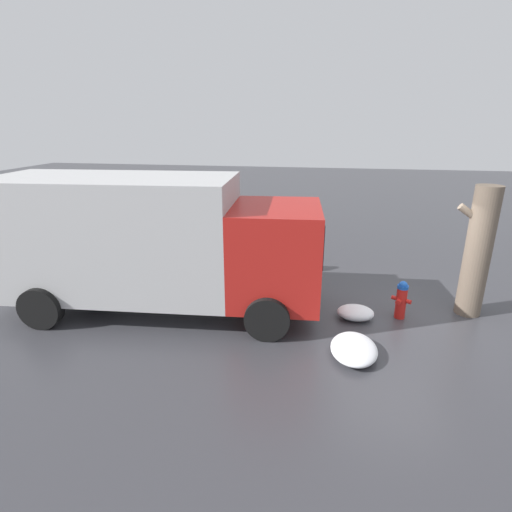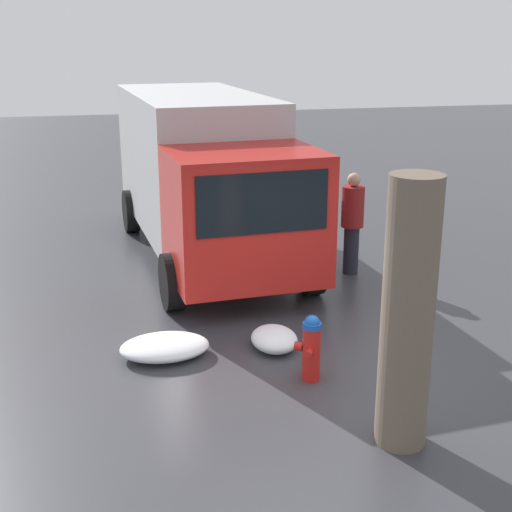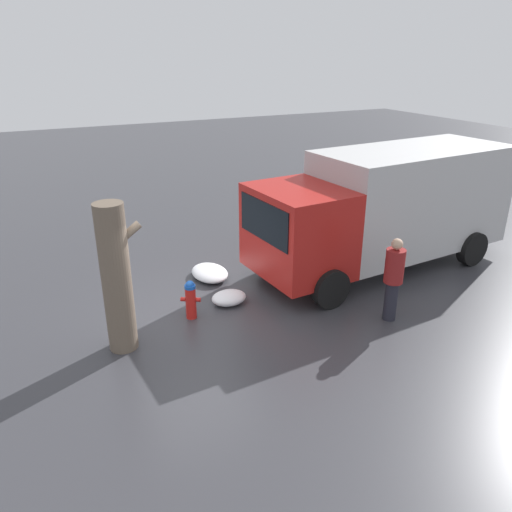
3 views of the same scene
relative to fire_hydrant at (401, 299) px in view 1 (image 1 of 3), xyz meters
name	(u,v)px [view 1 (image 1 of 3)]	position (x,y,z in m)	size (l,w,h in m)	color
ground_plane	(399,317)	(0.00, 0.00, -0.44)	(60.00, 60.00, 0.00)	#38383D
fire_hydrant	(401,299)	(0.00, 0.00, 0.00)	(0.41, 0.36, 0.86)	red
tree_trunk	(478,252)	(-1.54, -0.51, 1.01)	(0.82, 0.54, 2.88)	#6B5B4C
delivery_truck	(152,240)	(5.46, 0.44, 1.20)	(7.17, 2.98, 3.01)	red
pedestrian	(249,242)	(3.75, -1.90, 0.55)	(0.40, 0.40, 1.82)	#23232D
snow_pile_by_hydrant	(354,349)	(1.08, 1.70, -0.31)	(0.85, 1.19, 0.26)	white
snow_pile_curbside	(355,313)	(0.96, 0.22, -0.30)	(0.79, 0.63, 0.29)	white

